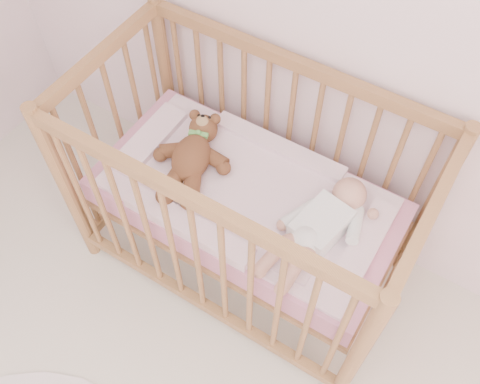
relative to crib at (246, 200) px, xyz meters
The scene contains 6 objects.
wall_back 1.04m from the crib, 42.08° to the left, with size 4.00×0.02×2.70m, color white.
crib is the anchor object (origin of this frame).
mattress 0.01m from the crib, ahead, with size 1.22×0.62×0.13m, color pink.
blanket 0.06m from the crib, ahead, with size 1.10×0.58×0.06m, color #F4A8C2, non-canonical shape.
baby 0.36m from the crib, ahead, with size 0.28×0.59×0.14m, color white, non-canonical shape.
teddy_bear 0.29m from the crib, behind, with size 0.34×0.48×0.13m, color brown, non-canonical shape.
Camera 1 is at (0.17, 0.56, 2.31)m, focal length 40.00 mm.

